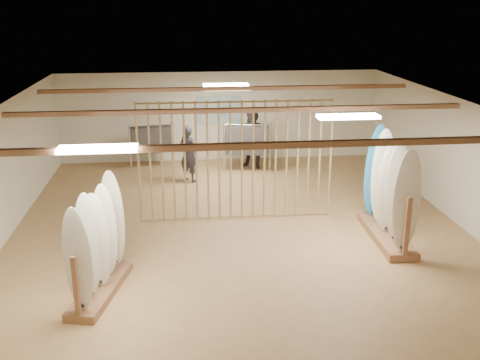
{
  "coord_description": "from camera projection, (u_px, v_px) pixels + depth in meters",
  "views": [
    {
      "loc": [
        -1.24,
        -11.43,
        4.88
      ],
      "look_at": [
        0.0,
        0.0,
        1.2
      ],
      "focal_mm": 42.0,
      "sensor_mm": 36.0,
      "label": 1
    }
  ],
  "objects": [
    {
      "name": "clothing_rack_a",
      "position": [
        151.0,
        140.0,
        16.89
      ],
      "size": [
        1.26,
        0.51,
        1.37
      ],
      "rotation": [
        0.0,
        0.0,
        0.17
      ],
      "color": "silver",
      "rests_on": "floor"
    },
    {
      "name": "light_panels",
      "position": [
        240.0,
        109.0,
        11.6
      ],
      "size": [
        1.2,
        0.35,
        0.06
      ],
      "primitive_type": "cube",
      "color": "white",
      "rests_on": "ground"
    },
    {
      "name": "clothing_rack_b",
      "position": [
        247.0,
        140.0,
        16.56
      ],
      "size": [
        1.34,
        0.58,
        1.46
      ],
      "rotation": [
        0.0,
        0.0,
        -0.19
      ],
      "color": "silver",
      "rests_on": "floor"
    },
    {
      "name": "ceiling",
      "position": [
        240.0,
        106.0,
        11.58
      ],
      "size": [
        12.0,
        12.0,
        0.0
      ],
      "primitive_type": "plane",
      "rotation": [
        3.14,
        0.0,
        0.0
      ],
      "color": "gray",
      "rests_on": "ground"
    },
    {
      "name": "wall_right",
      "position": [
        462.0,
        164.0,
        12.52
      ],
      "size": [
        0.0,
        12.0,
        12.0
      ],
      "primitive_type": "plane",
      "rotation": [
        1.57,
        0.0,
        -1.57
      ],
      "color": "silver",
      "rests_on": "ground"
    },
    {
      "name": "bamboo_partition",
      "position": [
        236.0,
        161.0,
        12.77
      ],
      "size": [
        4.45,
        0.05,
        2.78
      ],
      "color": "#A3864F",
      "rests_on": "ground"
    },
    {
      "name": "wall_back",
      "position": [
        219.0,
        116.0,
        17.69
      ],
      "size": [
        12.0,
        0.0,
        12.0
      ],
      "primitive_type": "plane",
      "rotation": [
        1.57,
        0.0,
        0.0
      ],
      "color": "silver",
      "rests_on": "ground"
    },
    {
      "name": "ceiling_slats",
      "position": [
        240.0,
        110.0,
        11.61
      ],
      "size": [
        9.5,
        6.12,
        0.1
      ],
      "primitive_type": "cube",
      "color": "#906041",
      "rests_on": "ground"
    },
    {
      "name": "rack_left",
      "position": [
        98.0,
        259.0,
        9.62
      ],
      "size": [
        0.98,
        2.09,
        1.92
      ],
      "rotation": [
        0.0,
        0.0,
        -0.23
      ],
      "color": "#906041",
      "rests_on": "floor"
    },
    {
      "name": "poster",
      "position": [
        219.0,
        110.0,
        17.61
      ],
      "size": [
        1.4,
        0.03,
        0.9
      ],
      "primitive_type": "cube",
      "color": "teal",
      "rests_on": "ground"
    },
    {
      "name": "wall_front",
      "position": [
        297.0,
        324.0,
        6.33
      ],
      "size": [
        12.0,
        0.0,
        12.0
      ],
      "primitive_type": "plane",
      "rotation": [
        -1.57,
        0.0,
        0.0
      ],
      "color": "silver",
      "rests_on": "ground"
    },
    {
      "name": "rack_right",
      "position": [
        388.0,
        205.0,
        11.83
      ],
      "size": [
        0.7,
        2.37,
        2.24
      ],
      "rotation": [
        0.0,
        0.0,
        -0.04
      ],
      "color": "#906041",
      "rests_on": "floor"
    },
    {
      "name": "floor",
      "position": [
        240.0,
        231.0,
        12.43
      ],
      "size": [
        12.0,
        12.0,
        0.0
      ],
      "primitive_type": "plane",
      "color": "tan",
      "rests_on": "ground"
    },
    {
      "name": "shopper_a",
      "position": [
        189.0,
        150.0,
        15.64
      ],
      "size": [
        0.8,
        0.78,
        1.83
      ],
      "primitive_type": "imported",
      "rotation": [
        0.0,
        0.0,
        2.43
      ],
      "color": "#27252D",
      "rests_on": "floor"
    },
    {
      "name": "shopper_b",
      "position": [
        253.0,
        135.0,
        16.84
      ],
      "size": [
        1.27,
        1.23,
        2.07
      ],
      "primitive_type": "imported",
      "rotation": [
        0.0,
        0.0,
        -0.65
      ],
      "color": "#36302A",
      "rests_on": "floor"
    }
  ]
}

